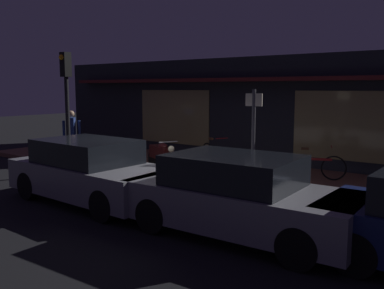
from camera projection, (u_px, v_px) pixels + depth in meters
The scene contains 11 objects.
ground_plane at pixel (147, 195), 10.27m from camera, with size 60.00×60.00×0.00m, color black.
sidewalk_slab at pixel (215, 173), 12.65m from camera, with size 18.00×4.00×0.15m, color brown.
storefront_building at pixel (268, 110), 15.11m from camera, with size 18.00×3.30×3.60m.
motorcycle at pixel (161, 156), 12.18m from camera, with size 1.58×0.90×0.97m.
bicycle_parked at pixel (314, 166), 11.32m from camera, with size 1.56×0.67×0.91m.
bicycle_extra at pixel (215, 154), 13.40m from camera, with size 1.50×0.77×0.91m.
person_photographer at pixel (72, 134), 14.48m from camera, with size 0.51×0.48×1.67m.
sign_post at pixel (253, 133), 10.15m from camera, with size 0.44×0.09×2.40m.
traffic_light_pole at pixel (66, 91), 12.32m from camera, with size 0.24×0.33×3.60m.
parked_car_near at pixel (90, 171), 9.61m from camera, with size 4.16×1.91×1.42m.
parked_car_far at pixel (238, 196), 7.40m from camera, with size 4.15×1.89×1.42m.
Camera 1 is at (6.88, -7.37, 2.58)m, focal length 39.68 mm.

